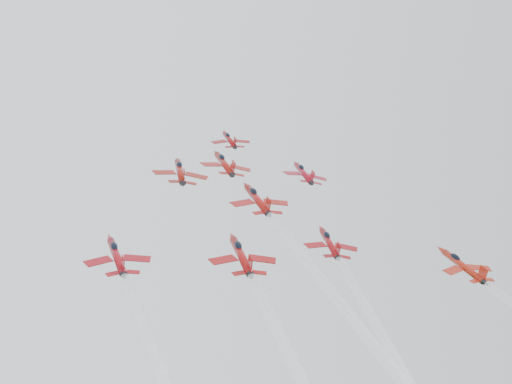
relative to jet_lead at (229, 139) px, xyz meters
name	(u,v)px	position (x,y,z in m)	size (l,w,h in m)	color
jet_lead	(229,139)	(0.00, 0.00, 0.00)	(8.39, 10.69, 6.96)	maroon
jet_row2_left	(180,171)	(-14.88, -17.52, -10.60)	(9.97, 12.71, 8.27)	maroon
jet_row2_center	(224,163)	(-5.17, -12.75, -7.71)	(10.06, 12.82, 8.35)	maroon
jet_row2_right	(303,173)	(10.25, -14.69, -8.89)	(9.09, 11.59, 7.54)	maroon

